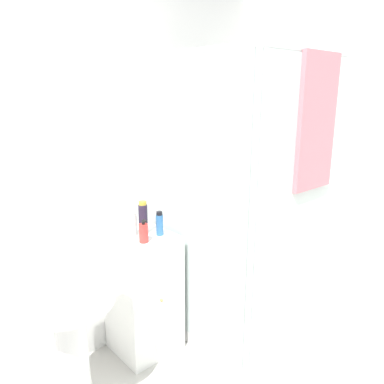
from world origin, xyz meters
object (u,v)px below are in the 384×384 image
soap_dispenser (144,233)px  shampoo_bottle_tall_black (143,218)px  sink (69,317)px  shampoo_bottle_blue (160,224)px  lotion_bottle_white (133,225)px

soap_dispenser → shampoo_bottle_tall_black: size_ratio=0.67×
sink → shampoo_bottle_blue: bearing=14.7°
sink → shampoo_bottle_blue: shampoo_bottle_blue is taller
shampoo_bottle_tall_black → lotion_bottle_white: (-0.07, 0.03, -0.04)m
sink → lotion_bottle_white: size_ratio=5.74×
sink → shampoo_bottle_tall_black: 0.80m
soap_dispenser → shampoo_bottle_tall_black: bearing=56.2°
sink → shampoo_bottle_tall_black: (0.67, 0.28, 0.32)m
sink → shampoo_bottle_tall_black: bearing=22.9°
sink → shampoo_bottle_blue: (0.74, 0.19, 0.29)m
shampoo_bottle_tall_black → shampoo_bottle_blue: bearing=-51.7°
soap_dispenser → lotion_bottle_white: size_ratio=0.88×
soap_dispenser → lotion_bottle_white: bearing=84.1°
shampoo_bottle_tall_black → shampoo_bottle_blue: size_ratio=1.39×
sink → soap_dispenser: 0.67m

